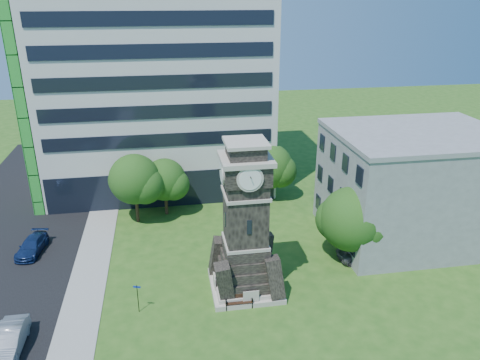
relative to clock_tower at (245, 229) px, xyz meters
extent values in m
plane|color=#265117|center=(-3.00, -2.00, -5.28)|extent=(160.00, 160.00, 0.00)
cube|color=gray|center=(-12.50, 3.00, -5.25)|extent=(3.00, 70.00, 0.06)
cube|color=#B3AB9C|center=(0.00, 0.00, -5.08)|extent=(5.40, 5.40, 0.40)
cube|color=#B3AB9C|center=(0.00, 0.00, -4.73)|extent=(4.80, 4.80, 0.30)
cube|color=black|center=(0.00, 0.00, 1.92)|extent=(3.00, 3.00, 6.40)
cube|color=#B3AB9C|center=(0.00, 0.00, -1.08)|extent=(3.25, 3.25, 0.25)
cube|color=#B3AB9C|center=(0.00, 0.00, 2.92)|extent=(3.25, 3.25, 0.25)
cube|color=black|center=(0.00, -1.52, 0.92)|extent=(0.35, 0.08, 1.10)
cube|color=black|center=(0.00, 0.00, 4.72)|extent=(3.30, 3.30, 1.60)
cube|color=#B3AB9C|center=(0.00, 0.00, 5.62)|extent=(3.70, 3.70, 0.35)
cylinder|color=white|center=(0.00, -1.77, 4.72)|extent=(1.56, 0.06, 1.56)
cylinder|color=white|center=(-1.77, 0.00, 4.72)|extent=(0.06, 1.56, 1.56)
cube|color=black|center=(0.00, 0.00, 6.22)|extent=(2.60, 2.60, 0.90)
cube|color=#B3AB9C|center=(0.00, 0.00, 6.82)|extent=(3.00, 3.00, 0.25)
cube|color=silver|center=(-6.00, 24.00, 8.72)|extent=(25.00, 15.00, 28.00)
cube|color=black|center=(-6.00, 16.80, -3.28)|extent=(24.50, 0.80, 4.00)
cube|color=#929497|center=(17.00, 6.00, -0.28)|extent=(15.00, 12.00, 10.00)
cube|color=#929497|center=(17.00, 6.00, 4.92)|extent=(15.20, 12.20, 0.40)
imported|color=#919298|center=(-16.46, -4.40, -4.50)|extent=(1.67, 4.76, 1.57)
imported|color=#11224D|center=(-18.00, 8.59, -4.62)|extent=(2.49, 4.77, 1.32)
imported|color=#505055|center=(10.94, 2.46, -4.66)|extent=(4.56, 2.25, 1.24)
cube|color=black|center=(-1.88, -2.46, -4.88)|extent=(0.07, 0.51, 0.80)
cube|color=black|center=(0.06, -2.46, -4.88)|extent=(0.07, 0.51, 0.80)
cube|color=black|center=(-0.91, -2.46, -4.77)|extent=(2.06, 0.55, 0.05)
cube|color=black|center=(-0.91, -2.20, -4.45)|extent=(2.06, 0.05, 0.46)
cylinder|color=black|center=(-8.25, -1.67, -4.13)|extent=(0.06, 0.06, 2.29)
cube|color=navy|center=(-8.25, -1.67, -3.12)|extent=(0.55, 0.04, 0.14)
cylinder|color=#332114|center=(-8.79, 13.27, -3.92)|extent=(0.33, 0.33, 2.72)
sphere|color=#28661E|center=(-8.79, 13.27, -0.59)|extent=(5.03, 5.03, 5.03)
sphere|color=#28661E|center=(-7.78, 12.77, -1.12)|extent=(3.78, 3.78, 3.78)
sphere|color=#28661E|center=(-9.67, 13.90, -0.89)|extent=(3.52, 3.52, 3.52)
cylinder|color=#332114|center=(-5.84, 14.59, -4.14)|extent=(0.34, 0.34, 2.28)
sphere|color=#2C5118|center=(-5.84, 14.59, -1.35)|extent=(4.39, 4.39, 4.39)
sphere|color=#2C5118|center=(-4.96, 14.15, -1.80)|extent=(3.29, 3.29, 3.29)
sphere|color=#2C5118|center=(-6.61, 15.14, -1.61)|extent=(3.08, 3.08, 3.08)
cylinder|color=#332114|center=(5.85, 16.79, -4.16)|extent=(0.35, 0.35, 2.25)
sphere|color=#2C5419|center=(5.85, 16.79, -1.41)|extent=(5.02, 5.02, 5.02)
sphere|color=#2C5419|center=(6.86, 16.29, -1.85)|extent=(3.76, 3.76, 3.76)
sphere|color=#2C5419|center=(4.97, 17.42, -1.66)|extent=(3.51, 3.51, 3.51)
cylinder|color=#332114|center=(9.69, 2.58, -4.12)|extent=(0.35, 0.35, 2.32)
sphere|color=#2C581A|center=(9.69, 2.58, -1.28)|extent=(5.58, 5.58, 5.58)
sphere|color=#2C581A|center=(10.81, 2.02, -1.73)|extent=(4.18, 4.18, 4.18)
sphere|color=#2C581A|center=(8.72, 3.27, -1.54)|extent=(3.90, 3.90, 3.90)
camera|label=1|loc=(-5.67, -30.89, 16.61)|focal=35.00mm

